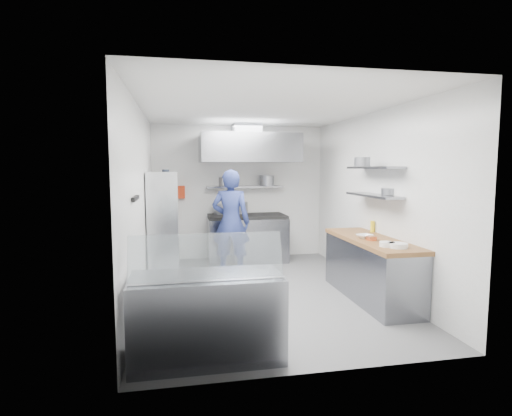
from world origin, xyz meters
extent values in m
plane|color=#58585A|center=(0.00, 0.00, 0.00)|extent=(5.00, 5.00, 0.00)
plane|color=silver|center=(0.00, 0.00, 2.80)|extent=(5.00, 5.00, 0.00)
cube|color=white|center=(0.00, 2.50, 1.40)|extent=(3.60, 2.80, 0.02)
cube|color=white|center=(0.00, -2.50, 1.40)|extent=(3.60, 2.80, 0.02)
cube|color=white|center=(-1.80, 0.00, 1.40)|extent=(2.80, 5.00, 0.02)
cube|color=white|center=(1.80, 0.00, 1.40)|extent=(2.80, 5.00, 0.02)
cube|color=gray|center=(0.10, 2.10, 0.45)|extent=(1.60, 0.80, 0.90)
cube|color=black|center=(0.10, 2.10, 0.93)|extent=(1.57, 0.78, 0.06)
cylinder|color=slate|center=(-0.43, 2.33, 1.06)|extent=(0.28, 0.28, 0.20)
cylinder|color=slate|center=(0.01, 2.41, 1.08)|extent=(0.32, 0.32, 0.24)
cube|color=gray|center=(0.10, 2.34, 1.52)|extent=(1.60, 0.30, 0.04)
cylinder|color=slate|center=(-0.31, 2.52, 1.63)|extent=(0.25, 0.25, 0.18)
cylinder|color=slate|center=(0.55, 2.26, 1.65)|extent=(0.30, 0.30, 0.22)
cube|color=gray|center=(0.10, 1.93, 2.30)|extent=(1.90, 1.15, 0.55)
cube|color=slate|center=(0.10, 2.15, 2.68)|extent=(0.55, 0.55, 0.24)
cube|color=red|center=(-1.25, 2.44, 1.42)|extent=(0.22, 0.10, 0.26)
imported|color=navy|center=(-0.35, 1.18, 0.95)|extent=(0.79, 0.64, 1.89)
cube|color=silver|center=(-1.53, 1.09, 0.93)|extent=(0.50, 0.90, 1.85)
cube|color=white|center=(-1.53, 1.01, 0.80)|extent=(0.17, 0.21, 0.19)
cube|color=yellow|center=(-1.53, 1.41, 1.30)|extent=(0.13, 0.16, 0.15)
cylinder|color=black|center=(-1.48, 1.22, 1.80)|extent=(0.12, 0.12, 0.18)
cube|color=black|center=(-1.78, -0.90, 1.55)|extent=(0.04, 0.55, 0.05)
cube|color=gray|center=(1.48, -0.60, 0.42)|extent=(0.62, 2.00, 0.84)
cube|color=brown|center=(1.48, -0.60, 0.87)|extent=(0.65, 2.04, 0.06)
cylinder|color=white|center=(1.49, -1.31, 0.93)|extent=(0.24, 0.24, 0.06)
cylinder|color=white|center=(1.39, -1.21, 0.93)|extent=(0.20, 0.20, 0.06)
cylinder|color=#D5693C|center=(1.40, -0.76, 0.93)|extent=(0.15, 0.15, 0.06)
cylinder|color=yellow|center=(1.75, -0.09, 0.99)|extent=(0.07, 0.07, 0.18)
imported|color=white|center=(1.38, -0.58, 0.93)|extent=(0.28, 0.28, 0.05)
cube|color=gray|center=(1.64, -0.30, 1.50)|extent=(0.30, 1.30, 0.04)
cube|color=gray|center=(1.64, -0.30, 1.92)|extent=(0.30, 1.30, 0.04)
cylinder|color=slate|center=(1.77, -0.52, 1.57)|extent=(0.21, 0.21, 0.10)
cylinder|color=slate|center=(1.50, -0.19, 2.01)|extent=(0.24, 0.24, 0.14)
cube|color=gray|center=(-1.00, -2.00, 0.42)|extent=(1.50, 0.70, 0.85)
cube|color=silver|center=(-1.00, -2.12, 1.07)|extent=(1.47, 0.19, 0.42)
camera|label=1|loc=(-1.25, -5.90, 1.92)|focal=28.00mm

